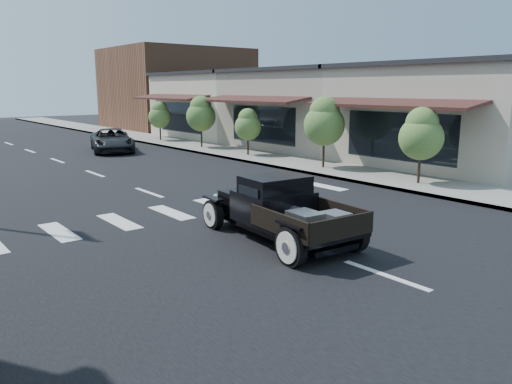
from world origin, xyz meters
TOP-DOWN VIEW (x-y plane):
  - ground at (0.00, 0.00)m, footprint 120.00×120.00m
  - road at (0.00, 15.00)m, footprint 14.00×80.00m
  - road_markings at (0.00, 10.00)m, footprint 12.00×60.00m
  - sidewalk_right at (8.50, 15.00)m, footprint 3.00×80.00m
  - storefront_near at (15.00, 4.00)m, footprint 10.00×9.00m
  - storefront_mid at (15.00, 13.00)m, footprint 10.00×9.00m
  - storefront_far at (15.00, 22.00)m, footprint 10.00×9.00m
  - far_building_right at (15.50, 32.00)m, footprint 11.00×10.00m
  - small_tree_a at (8.30, 1.83)m, footprint 1.60×1.60m
  - small_tree_b at (8.30, 6.66)m, footprint 1.79×1.79m
  - small_tree_c at (8.30, 12.11)m, footprint 1.40×1.40m
  - small_tree_d at (8.30, 16.63)m, footprint 1.74×1.74m
  - small_tree_e at (8.30, 21.78)m, footprint 1.49×1.49m
  - hotrod_pickup at (-0.07, 0.03)m, footprint 2.51×4.72m
  - second_car at (3.63, 18.77)m, footprint 3.49×5.12m

SIDE VIEW (x-z plane):
  - ground at x=0.00m, z-range 0.00..0.00m
  - road_markings at x=0.00m, z-range -0.03..0.03m
  - road at x=0.00m, z-range 0.00..0.02m
  - sidewalk_right at x=8.50m, z-range 0.00..0.15m
  - second_car at x=3.63m, z-range 0.00..1.30m
  - hotrod_pickup at x=-0.07m, z-range 0.00..1.58m
  - small_tree_c at x=8.30m, z-range 0.15..2.48m
  - small_tree_e at x=8.30m, z-range 0.15..2.63m
  - small_tree_a at x=8.30m, z-range 0.15..2.82m
  - small_tree_d at x=8.30m, z-range 0.15..3.04m
  - small_tree_b at x=8.30m, z-range 0.15..3.13m
  - storefront_near at x=15.00m, z-range 0.00..4.50m
  - storefront_mid at x=15.00m, z-range 0.00..4.50m
  - storefront_far at x=15.00m, z-range 0.00..4.50m
  - far_building_right at x=15.50m, z-range 0.00..7.00m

